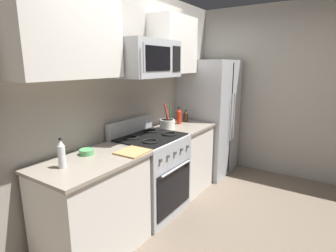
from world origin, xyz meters
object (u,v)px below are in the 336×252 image
at_px(bottle_vinegar, 61,154).
at_px(bottle_hot_sauce, 179,116).
at_px(refrigerator, 209,117).
at_px(prep_bowl, 87,152).
at_px(cutting_board, 133,152).
at_px(microwave, 147,59).
at_px(bottle_soy, 186,116).
at_px(utensil_crock, 167,123).
at_px(range_oven, 151,174).

height_order(bottle_vinegar, bottle_hot_sauce, bottle_vinegar).
xyz_separation_m(refrigerator, prep_bowl, (-2.33, 0.16, 0.05)).
height_order(cutting_board, bottle_vinegar, bottle_vinegar).
height_order(refrigerator, bottle_hot_sauce, refrigerator).
height_order(refrigerator, prep_bowl, refrigerator).
bearing_deg(bottle_vinegar, microwave, -0.97).
height_order(microwave, bottle_soy, microwave).
distance_m(refrigerator, prep_bowl, 2.34).
distance_m(cutting_board, bottle_vinegar, 0.65).
bearing_deg(bottle_hot_sauce, bottle_vinegar, -178.25).
bearing_deg(cutting_board, refrigerator, 4.51).
bearing_deg(bottle_soy, cutting_board, -169.80).
bearing_deg(utensil_crock, bottle_hot_sauce, 1.66).
relative_size(microwave, bottle_vinegar, 3.09).
height_order(bottle_soy, prep_bowl, bottle_soy).
bearing_deg(range_oven, refrigerator, -0.64).
relative_size(bottle_vinegar, bottle_soy, 1.42).
relative_size(cutting_board, bottle_vinegar, 1.13).
xyz_separation_m(cutting_board, bottle_hot_sauce, (1.32, 0.29, 0.10)).
height_order(microwave, bottle_vinegar, microwave).
height_order(range_oven, cutting_board, range_oven).
height_order(bottle_hot_sauce, prep_bowl, bottle_hot_sauce).
xyz_separation_m(cutting_board, bottle_vinegar, (-0.60, 0.23, 0.11)).
bearing_deg(cutting_board, bottle_soy, 10.20).
bearing_deg(range_oven, cutting_board, -160.68).
xyz_separation_m(utensil_crock, bottle_soy, (0.47, -0.01, 0.02)).
distance_m(bottle_vinegar, bottle_hot_sauce, 1.92).
bearing_deg(range_oven, bottle_soy, 5.08).
relative_size(bottle_vinegar, prep_bowl, 1.82).
bearing_deg(range_oven, bottle_hot_sauce, 7.46).
distance_m(refrigerator, bottle_vinegar, 2.66).
xyz_separation_m(microwave, bottle_hot_sauce, (0.80, 0.08, -0.76)).
relative_size(refrigerator, bottle_soy, 10.18).
xyz_separation_m(range_oven, bottle_soy, (0.96, 0.09, 0.52)).
bearing_deg(bottle_hot_sauce, range_oven, -172.54).
relative_size(range_oven, microwave, 1.42).
height_order(refrigerator, bottle_vinegar, refrigerator).
bearing_deg(refrigerator, bottle_vinegar, 178.62).
relative_size(bottle_vinegar, bottle_hot_sauce, 1.07).
xyz_separation_m(refrigerator, bottle_soy, (-0.58, 0.10, 0.10)).
xyz_separation_m(range_oven, utensil_crock, (0.50, 0.10, 0.50)).
xyz_separation_m(refrigerator, bottle_vinegar, (-2.66, 0.06, 0.13)).
bearing_deg(range_oven, prep_bowl, 169.72).
distance_m(cutting_board, bottle_hot_sauce, 1.35).
bearing_deg(cutting_board, utensil_crock, 15.32).
relative_size(refrigerator, utensil_crock, 5.43).
xyz_separation_m(bottle_soy, prep_bowl, (-1.75, 0.06, -0.05)).
height_order(bottle_hot_sauce, bottle_soy, bottle_hot_sauce).
bearing_deg(bottle_hot_sauce, refrigerator, -9.39).
bearing_deg(bottle_vinegar, prep_bowl, 16.39).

